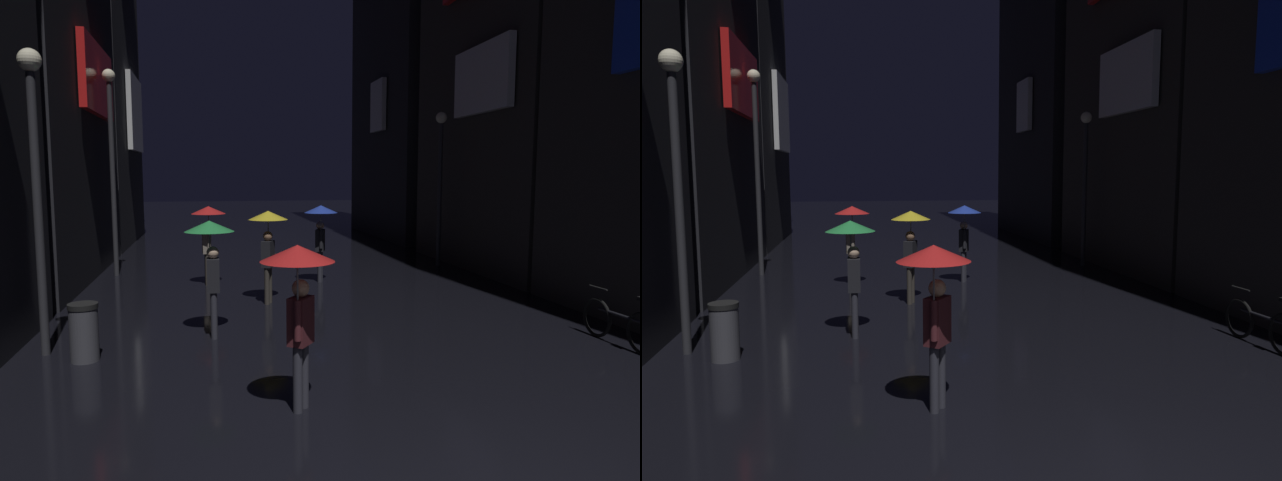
# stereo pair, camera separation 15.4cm
# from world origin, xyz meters

# --- Properties ---
(pedestrian_midstreet_centre_red) EXTENTS (0.90, 0.90, 2.12)m
(pedestrian_midstreet_centre_red) POSITION_xyz_m (-2.34, 11.47, 1.67)
(pedestrian_midstreet_centre_red) COLOR #38332D
(pedestrian_midstreet_centre_red) RESTS_ON ground
(pedestrian_midstreet_left_yellow) EXTENTS (0.90, 0.90, 2.12)m
(pedestrian_midstreet_left_yellow) POSITION_xyz_m (-0.99, 9.14, 1.67)
(pedestrian_midstreet_left_yellow) COLOR #38332D
(pedestrian_midstreet_left_yellow) RESTS_ON ground
(pedestrian_foreground_left_green) EXTENTS (0.90, 0.90, 2.12)m
(pedestrian_foreground_left_green) POSITION_xyz_m (-2.30, 6.59, 1.67)
(pedestrian_foreground_left_green) COLOR #2D2D38
(pedestrian_foreground_left_green) RESTS_ON ground
(pedestrian_near_crossing_red) EXTENTS (0.90, 0.90, 2.12)m
(pedestrian_near_crossing_red) POSITION_xyz_m (-1.27, 2.88, 1.67)
(pedestrian_near_crossing_red) COLOR #2D2D38
(pedestrian_near_crossing_red) RESTS_ON ground
(pedestrian_far_right_blue) EXTENTS (0.90, 0.90, 2.12)m
(pedestrian_far_right_blue) POSITION_xyz_m (0.67, 11.32, 1.67)
(pedestrian_far_right_blue) COLOR #2D2D38
(pedestrian_far_right_blue) RESTS_ON ground
(bicycle_parked_at_storefront) EXTENTS (0.14, 1.82, 0.96)m
(bicycle_parked_at_storefront) POSITION_xyz_m (4.60, 4.61, 0.39)
(bicycle_parked_at_storefront) COLOR black
(bicycle_parked_at_storefront) RESTS_ON ground
(streetlamp_left_far) EXTENTS (0.36, 0.36, 5.91)m
(streetlamp_left_far) POSITION_xyz_m (-5.00, 13.54, 3.66)
(streetlamp_left_far) COLOR #2D2D33
(streetlamp_left_far) RESTS_ON ground
(streetlamp_left_near) EXTENTS (0.36, 0.36, 4.90)m
(streetlamp_left_near) POSITION_xyz_m (-5.00, 6.00, 3.11)
(streetlamp_left_near) COLOR #2D2D33
(streetlamp_left_near) RESTS_ON ground
(streetlamp_right_far) EXTENTS (0.36, 0.36, 4.92)m
(streetlamp_right_far) POSITION_xyz_m (5.00, 13.47, 3.12)
(streetlamp_right_far) COLOR #2D2D33
(streetlamp_right_far) RESTS_ON ground
(trash_bin) EXTENTS (0.46, 0.46, 0.93)m
(trash_bin) POSITION_xyz_m (-4.30, 5.54, 0.47)
(trash_bin) COLOR #3F3F47
(trash_bin) RESTS_ON ground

